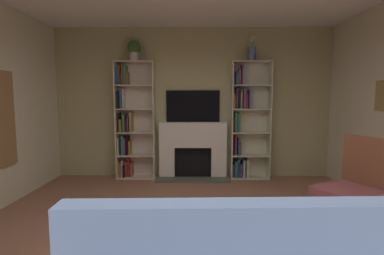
# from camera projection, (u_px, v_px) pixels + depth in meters

# --- Properties ---
(wall_back_accent) EXTENTS (5.42, 0.06, 2.88)m
(wall_back_accent) POSITION_uv_depth(u_px,v_px,m) (193.00, 103.00, 5.53)
(wall_back_accent) COLOR tan
(wall_back_accent) RESTS_ON ground_plane
(fireplace) EXTENTS (1.39, 0.50, 1.08)m
(fireplace) POSITION_uv_depth(u_px,v_px,m) (193.00, 149.00, 5.49)
(fireplace) COLOR white
(fireplace) RESTS_ON ground_plane
(tv) EXTENTS (1.03, 0.06, 0.61)m
(tv) POSITION_uv_depth(u_px,v_px,m) (193.00, 106.00, 5.48)
(tv) COLOR black
(tv) RESTS_ON fireplace
(bookshelf_left) EXTENTS (0.73, 0.30, 2.22)m
(bookshelf_left) POSITION_uv_depth(u_px,v_px,m) (131.00, 122.00, 5.45)
(bookshelf_left) COLOR beige
(bookshelf_left) RESTS_ON ground_plane
(bookshelf_right) EXTENTS (0.73, 0.29, 2.22)m
(bookshelf_right) POSITION_uv_depth(u_px,v_px,m) (245.00, 123.00, 5.43)
(bookshelf_right) COLOR beige
(bookshelf_right) RESTS_ON ground_plane
(potted_plant) EXTENTS (0.25, 0.25, 0.39)m
(potted_plant) POSITION_uv_depth(u_px,v_px,m) (134.00, 49.00, 5.26)
(potted_plant) COLOR beige
(potted_plant) RESTS_ON bookshelf_left
(vase_with_flowers) EXTENTS (0.14, 0.14, 0.46)m
(vase_with_flowers) POSITION_uv_depth(u_px,v_px,m) (252.00, 53.00, 5.25)
(vase_with_flowers) COLOR #5472A3
(vase_with_flowers) RESTS_ON bookshelf_right
(armchair) EXTENTS (0.83, 0.79, 1.10)m
(armchair) POSITION_uv_depth(u_px,v_px,m) (355.00, 185.00, 3.19)
(armchair) COLOR brown
(armchair) RESTS_ON ground_plane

